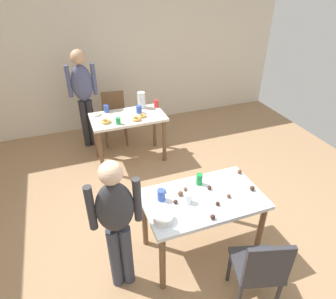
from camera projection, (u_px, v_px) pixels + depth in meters
The scene contains 32 objects.
ground_plane at pixel (184, 238), 3.43m from camera, with size 6.40×6.40×0.00m, color #9E7A56.
wall_back at pixel (116, 56), 5.29m from camera, with size 6.40×0.10×2.60m, color beige.
dining_table_near at pixel (202, 206), 2.96m from camera, with size 1.17×0.70×0.75m.
dining_table_far at pixel (128, 123), 4.52m from camera, with size 1.10×0.61×0.75m.
chair_near_table at pixel (260, 268), 2.52m from camera, with size 0.49×0.49×0.87m.
chair_far_table at pixel (114, 115), 5.09m from camera, with size 0.46×0.46×0.87m.
person_girl_near at pixel (116, 219), 2.52m from camera, with size 0.45×0.23×1.43m.
person_adult_far at pixel (83, 91), 4.69m from camera, with size 0.45×0.22×1.62m.
mixing_bowl at pixel (163, 218), 2.62m from camera, with size 0.18×0.18×0.07m, color white.
soda_can at pixel (199, 179), 3.04m from camera, with size 0.07×0.07×0.12m, color #198438.
fork_near at pixel (238, 180), 3.13m from camera, with size 0.17×0.02×0.01m, color silver.
cup_near_0 at pixel (188, 198), 2.81m from camera, with size 0.08×0.08×0.10m, color white.
cup_near_1 at pixel (161, 195), 2.84m from camera, with size 0.08×0.08×0.12m, color #3351B2.
cake_ball_0 at pixel (209, 188), 2.99m from camera, with size 0.05×0.05×0.05m, color #3D2319.
cake_ball_1 at pixel (176, 202), 2.82m from camera, with size 0.04×0.04×0.04m, color #3D2319.
cake_ball_2 at pixel (185, 189), 2.97m from camera, with size 0.04×0.04×0.04m, color brown.
cake_ball_3 at pixel (180, 194), 2.91m from camera, with size 0.05×0.05×0.05m, color brown.
cake_ball_4 at pixel (164, 191), 2.95m from camera, with size 0.04×0.04×0.04m, color brown.
cake_ball_5 at pixel (213, 217), 2.64m from camera, with size 0.05×0.05×0.05m, color #3D2319.
cake_ball_6 at pixel (218, 204), 2.80m from camera, with size 0.04×0.04×0.04m, color #3D2319.
cake_ball_7 at pixel (239, 172), 3.22m from camera, with size 0.05×0.05×0.05m, color brown.
cake_ball_8 at pixel (252, 188), 2.98m from camera, with size 0.05×0.05×0.05m, color #3D2319.
cake_ball_9 at pixel (229, 196), 2.89m from camera, with size 0.04×0.04×0.04m, color brown.
pitcher_far at pixel (141, 100), 4.66m from camera, with size 0.12×0.12×0.25m, color white.
cup_far_0 at pixel (106, 109), 4.55m from camera, with size 0.08×0.08×0.11m, color #3351B2.
cup_far_1 at pixel (156, 104), 4.71m from camera, with size 0.07×0.07×0.11m, color red.
cup_far_2 at pixel (139, 109), 4.52m from camera, with size 0.09×0.09×0.11m, color #3351B2.
cup_far_3 at pixel (118, 121), 4.21m from camera, with size 0.07×0.07×0.10m, color green.
donut_far_0 at pixel (142, 116), 4.42m from camera, with size 0.12×0.12×0.04m, color gold.
donut_far_1 at pixel (106, 121), 4.25m from camera, with size 0.14×0.14×0.04m, color gold.
donut_far_2 at pixel (97, 114), 4.47m from camera, with size 0.12×0.12×0.04m, color white.
donut_far_3 at pixel (137, 119), 4.33m from camera, with size 0.14×0.14×0.04m, color gold.
Camera 1 is at (-0.99, -2.16, 2.68)m, focal length 31.84 mm.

